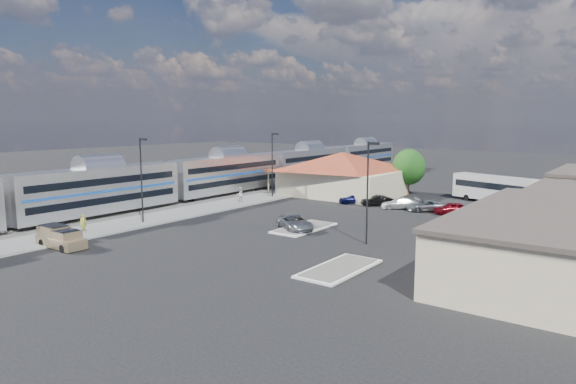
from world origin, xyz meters
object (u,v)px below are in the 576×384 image
Objects in this scene: station_depot at (342,173)px; pickup_truck at (61,238)px; suv at (295,223)px; coach_bus at (494,188)px.

station_depot is 3.62× the size of pickup_truck.
suv is (12.03, 17.59, -0.09)m from pickup_truck.
station_depot is 3.45× the size of suv.
coach_bus is (19.60, 5.56, -1.08)m from station_depot.
station_depot reaches higher than pickup_truck.
suv is at bearing -34.41° from pickup_truck.
coach_bus is at bearing -27.10° from pickup_truck.
coach_bus is at bearing 15.84° from station_depot.
station_depot is at bearing 124.27° from coach_bus.
coach_bus is (11.51, 28.49, 1.31)m from suv.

